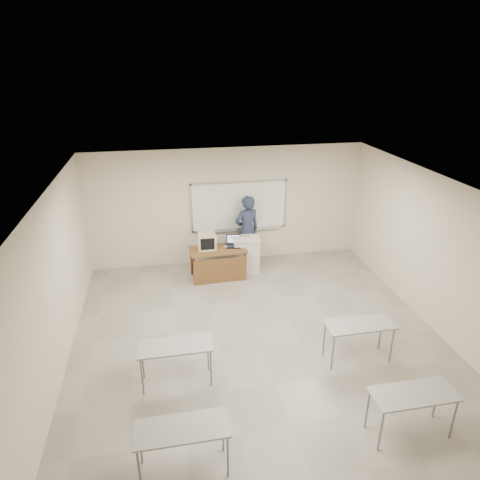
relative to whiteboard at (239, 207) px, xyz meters
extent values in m
cube|color=gray|center=(-0.30, -3.97, -1.49)|extent=(7.00, 8.00, 0.01)
cube|color=white|center=(0.00, 0.00, 0.02)|extent=(2.40, 0.03, 1.20)
cube|color=#B7BABC|center=(0.00, 0.00, 0.64)|extent=(2.48, 0.04, 0.04)
cube|color=#B7BABC|center=(0.00, 0.00, -0.60)|extent=(2.48, 0.04, 0.04)
cube|color=#B7BABC|center=(-1.22, 0.00, 0.02)|extent=(0.04, 0.04, 1.28)
cube|color=#B7BABC|center=(1.22, 0.00, 0.02)|extent=(0.04, 0.04, 1.28)
cube|color=#B7BABC|center=(0.00, -0.05, -0.64)|extent=(2.16, 0.07, 0.02)
cube|color=#979893|center=(-1.90, -4.47, -0.77)|extent=(1.20, 0.50, 0.03)
cylinder|color=slate|center=(-2.45, -4.67, -1.13)|extent=(0.03, 0.03, 0.70)
cylinder|color=slate|center=(-1.35, -4.67, -1.13)|extent=(0.03, 0.03, 0.70)
cylinder|color=slate|center=(-2.45, -4.27, -1.13)|extent=(0.03, 0.03, 0.70)
cylinder|color=slate|center=(-1.35, -4.27, -1.13)|extent=(0.03, 0.03, 0.70)
cube|color=#979893|center=(1.30, -4.47, -0.77)|extent=(1.20, 0.50, 0.03)
cylinder|color=slate|center=(0.75, -4.67, -1.13)|extent=(0.03, 0.03, 0.70)
cylinder|color=slate|center=(1.85, -4.67, -1.13)|extent=(0.03, 0.03, 0.70)
cylinder|color=slate|center=(0.75, -4.27, -1.13)|extent=(0.03, 0.03, 0.70)
cylinder|color=slate|center=(1.85, -4.27, -1.13)|extent=(0.03, 0.03, 0.70)
cube|color=#979893|center=(-1.90, -6.17, -0.77)|extent=(1.20, 0.50, 0.03)
cylinder|color=slate|center=(-2.45, -6.37, -1.13)|extent=(0.03, 0.03, 0.70)
cylinder|color=slate|center=(-1.35, -6.37, -1.13)|extent=(0.03, 0.03, 0.70)
cylinder|color=slate|center=(-2.45, -5.97, -1.13)|extent=(0.03, 0.03, 0.70)
cylinder|color=slate|center=(-1.35, -5.97, -1.13)|extent=(0.03, 0.03, 0.70)
cube|color=#979893|center=(1.30, -6.17, -0.77)|extent=(1.20, 0.50, 0.03)
cylinder|color=slate|center=(0.75, -6.37, -1.13)|extent=(0.03, 0.03, 0.70)
cylinder|color=slate|center=(1.85, -6.37, -1.13)|extent=(0.03, 0.03, 0.70)
cylinder|color=slate|center=(0.75, -5.97, -1.13)|extent=(0.03, 0.03, 0.70)
cylinder|color=slate|center=(1.85, -5.97, -1.13)|extent=(0.03, 0.03, 0.70)
cube|color=brown|center=(-0.70, -0.91, -0.75)|extent=(1.35, 0.67, 0.04)
cube|color=brown|center=(-0.70, -1.23, -1.17)|extent=(1.28, 0.03, 0.63)
cylinder|color=#492110|center=(-1.31, -1.19, -1.12)|extent=(0.06, 0.06, 0.71)
cylinder|color=#492110|center=(-0.09, -1.19, -1.12)|extent=(0.06, 0.06, 0.71)
cylinder|color=#492110|center=(-1.31, -0.63, -1.12)|extent=(0.06, 0.06, 0.71)
cylinder|color=#492110|center=(-0.09, -0.63, -1.12)|extent=(0.06, 0.06, 0.71)
cube|color=#BAB8B1|center=(0.04, -0.77, -1.04)|extent=(0.62, 0.44, 0.89)
cube|color=#BAB8B1|center=(0.04, -0.77, -0.58)|extent=(0.66, 0.48, 0.04)
cube|color=#B5AF94|center=(-0.95, -0.76, -0.53)|extent=(0.42, 0.44, 0.39)
cube|color=#B5AF94|center=(-0.95, -1.00, -0.53)|extent=(0.44, 0.04, 0.41)
cube|color=black|center=(-0.95, -1.02, -0.53)|extent=(0.33, 0.01, 0.28)
cube|color=black|center=(-0.30, -0.85, -0.72)|extent=(0.35, 0.25, 0.02)
cube|color=black|center=(-0.30, -0.86, -0.71)|extent=(0.28, 0.15, 0.01)
cube|color=black|center=(-0.30, -0.69, -0.59)|extent=(0.35, 0.07, 0.24)
cube|color=#7991C5|center=(-0.30, -0.70, -0.59)|extent=(0.30, 0.05, 0.18)
ellipsoid|color=#A9ADB1|center=(-0.50, -0.86, -0.71)|extent=(0.11, 0.08, 0.04)
cube|color=#B5AF94|center=(-0.11, -0.69, -0.54)|extent=(0.49, 0.23, 0.03)
imported|color=black|center=(0.15, -0.28, -0.56)|extent=(0.77, 0.60, 1.85)
camera|label=1|loc=(-1.93, -10.23, 3.52)|focal=32.00mm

